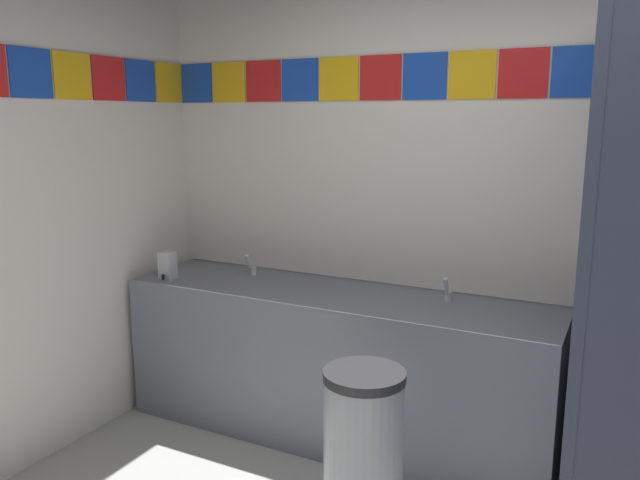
# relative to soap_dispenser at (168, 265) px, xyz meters

# --- Properties ---
(wall_back) EXTENTS (4.20, 0.09, 2.85)m
(wall_back) POSITION_rel_soap_dispenser_xyz_m (1.86, 0.53, 0.52)
(wall_back) COLOR silver
(wall_back) RESTS_ON ground_plane
(vanity_counter) EXTENTS (2.38, 0.61, 0.83)m
(vanity_counter) POSITION_rel_soap_dispenser_xyz_m (0.99, 0.18, -0.49)
(vanity_counter) COLOR slate
(vanity_counter) RESTS_ON ground_plane
(faucet_left) EXTENTS (0.04, 0.10, 0.14)m
(faucet_left) POSITION_rel_soap_dispenser_xyz_m (0.40, 0.27, -0.03)
(faucet_left) COLOR silver
(faucet_left) RESTS_ON vanity_counter
(faucet_right) EXTENTS (0.04, 0.10, 0.14)m
(faucet_right) POSITION_rel_soap_dispenser_xyz_m (1.59, 0.27, -0.03)
(faucet_right) COLOR silver
(faucet_right) RESTS_ON vanity_counter
(soap_dispenser) EXTENTS (0.09, 0.09, 0.16)m
(soap_dispenser) POSITION_rel_soap_dispenser_xyz_m (0.00, 0.00, 0.00)
(soap_dispenser) COLOR #B7BABF
(soap_dispenser) RESTS_ON vanity_counter
(trash_bin) EXTENTS (0.34, 0.34, 0.75)m
(trash_bin) POSITION_rel_soap_dispenser_xyz_m (1.49, -0.56, -0.53)
(trash_bin) COLOR #999EA3
(trash_bin) RESTS_ON ground_plane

